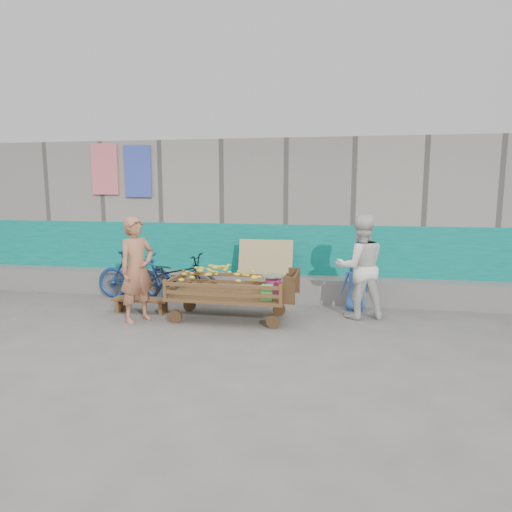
% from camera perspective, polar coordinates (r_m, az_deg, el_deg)
% --- Properties ---
extents(ground, '(80.00, 80.00, 0.00)m').
position_cam_1_polar(ground, '(6.52, -4.71, -10.24)').
color(ground, '#595651').
rests_on(ground, ground).
extents(building_wall, '(12.00, 3.50, 3.00)m').
position_cam_1_polar(building_wall, '(10.15, 1.21, 5.06)').
color(building_wall, gray).
rests_on(building_wall, ground).
extents(banana_cart, '(2.03, 0.93, 0.86)m').
position_cam_1_polar(banana_cart, '(7.28, -3.74, -3.44)').
color(banana_cart, '#55351E').
rests_on(banana_cart, ground).
extents(bench, '(0.97, 0.29, 0.24)m').
position_cam_1_polar(bench, '(7.98, -14.14, -5.59)').
color(bench, '#55351E').
rests_on(bench, ground).
extents(vendor_man, '(0.65, 0.72, 1.65)m').
position_cam_1_polar(vendor_man, '(7.35, -14.67, -1.66)').
color(vendor_man, '#AB6A49').
rests_on(vendor_man, ground).
extents(woman, '(0.95, 0.82, 1.67)m').
position_cam_1_polar(woman, '(7.50, 12.88, -1.34)').
color(woman, white).
rests_on(woman, ground).
extents(child, '(0.51, 0.39, 0.95)m').
position_cam_1_polar(child, '(7.96, 12.34, -3.37)').
color(child, '#335DB1').
rests_on(child, ground).
extents(bicycle_dark, '(1.70, 0.62, 0.89)m').
position_cam_1_polar(bicycle_dark, '(8.58, -10.19, -2.65)').
color(bicycle_dark, black).
rests_on(bicycle_dark, ground).
extents(bicycle_blue, '(1.52, 0.43, 0.91)m').
position_cam_1_polar(bicycle_blue, '(8.87, -14.80, -2.34)').
color(bicycle_blue, navy).
rests_on(bicycle_blue, ground).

